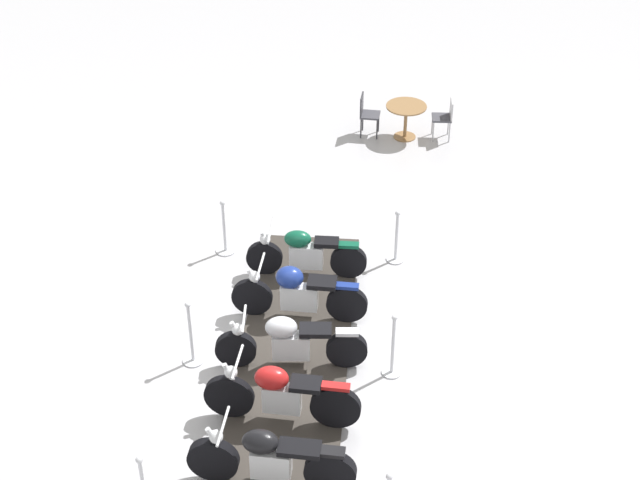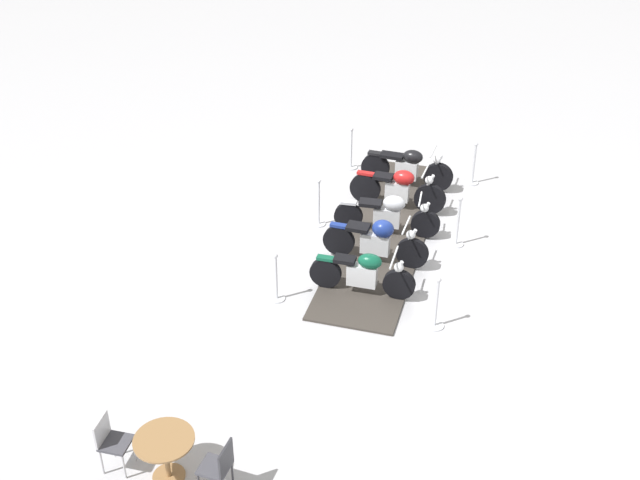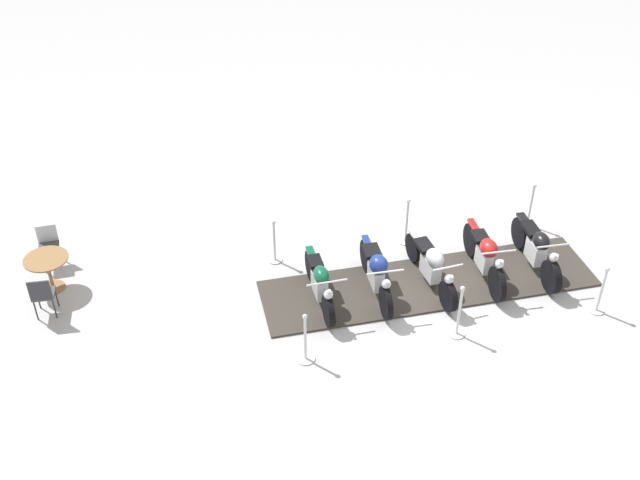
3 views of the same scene
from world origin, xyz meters
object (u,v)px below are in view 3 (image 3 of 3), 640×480
object	(u,v)px
motorcycle_chrome	(432,266)
stanchion_left_rear	(530,212)
stanchion_right_mid	(458,319)
stanchion_right_front	(305,346)
stanchion_right_rear	(600,296)
motorcycle_navy	(377,272)
cafe_table	(47,266)
stanchion_left_mid	(406,227)
motorcycle_black	(537,249)
motorcycle_maroon	(485,256)
stanchion_left_front	(275,247)
cafe_chair_near_table	(42,294)
cafe_chair_across_table	(48,243)
motorcycle_forest	(320,283)

from	to	relation	value
motorcycle_chrome	stanchion_left_rear	world-z (taller)	stanchion_left_rear
stanchion_right_mid	stanchion_right_front	bearing A→B (deg)	24.78
motorcycle_chrome	stanchion_right_rear	bearing A→B (deg)	58.44
stanchion_left_rear	stanchion_right_rear	bearing A→B (deg)	114.78
motorcycle_navy	stanchion_right_rear	world-z (taller)	stanchion_right_rear
cafe_table	stanchion_left_mid	bearing A→B (deg)	-156.10
motorcycle_black	motorcycle_maroon	bearing A→B (deg)	-86.61
stanchion_left_rear	stanchion_left_mid	size ratio (longest dim) A/B	0.96
motorcycle_maroon	stanchion_left_front	distance (m)	4.25
cafe_chair_near_table	stanchion_right_rear	bearing A→B (deg)	-98.81
cafe_chair_across_table	motorcycle_maroon	bearing A→B (deg)	71.56
stanchion_left_mid	stanchion_right_front	xyz separation A→B (m)	(1.34, 3.88, -0.07)
stanchion_left_rear	stanchion_right_front	distance (m)	6.41
stanchion_left_rear	stanchion_left_mid	distance (m)	2.84
motorcycle_chrome	motorcycle_maroon	size ratio (longest dim) A/B	0.98
motorcycle_maroon	cafe_chair_near_table	world-z (taller)	motorcycle_maroon
motorcycle_black	stanchion_right_mid	bearing A→B (deg)	-54.22
motorcycle_navy	stanchion_left_front	size ratio (longest dim) A/B	2.01
stanchion_left_front	motorcycle_chrome	bearing A→B (deg)	176.69
motorcycle_forest	stanchion_right_rear	size ratio (longest dim) A/B	1.77
motorcycle_navy	stanchion_left_rear	xyz separation A→B (m)	(-2.96, -3.04, -0.19)
motorcycle_chrome	stanchion_left_mid	world-z (taller)	stanchion_left_mid
motorcycle_forest	cafe_table	world-z (taller)	motorcycle_forest
stanchion_right_mid	stanchion_right_rear	size ratio (longest dim) A/B	1.07
motorcycle_maroon	motorcycle_black	size ratio (longest dim) A/B	1.00
stanchion_left_front	motorcycle_maroon	bearing A→B (deg)	-176.20
motorcycle_chrome	cafe_chair_near_table	world-z (taller)	motorcycle_chrome
stanchion_right_mid	cafe_table	size ratio (longest dim) A/B	1.32
stanchion_right_rear	cafe_table	world-z (taller)	stanchion_right_rear
motorcycle_black	stanchion_left_rear	world-z (taller)	stanchion_left_rear
motorcycle_chrome	stanchion_left_mid	bearing A→B (deg)	175.59
motorcycle_forest	cafe_table	bearing A→B (deg)	-108.50
stanchion_right_rear	cafe_table	bearing A→B (deg)	7.88
motorcycle_forest	stanchion_right_front	size ratio (longest dim) A/B	1.79
stanchion_right_mid	stanchion_left_front	size ratio (longest dim) A/B	1.12
motorcycle_chrome	cafe_chair_near_table	xyz separation A→B (m)	(7.01, 2.34, 0.03)
stanchion_right_mid	stanchion_left_mid	bearing A→B (deg)	-65.22
motorcycle_black	cafe_table	bearing A→B (deg)	-96.97
cafe_table	stanchion_right_front	bearing A→B (deg)	170.10
motorcycle_black	stanchion_left_mid	world-z (taller)	stanchion_left_mid
stanchion_right_rear	motorcycle_chrome	bearing A→B (deg)	-2.27
stanchion_left_mid	stanchion_left_front	bearing A→B (deg)	24.78
motorcycle_navy	cafe_chair_near_table	size ratio (longest dim) A/B	2.23
motorcycle_forest	stanchion_left_mid	xyz separation A→B (m)	(-1.40, -2.32, -0.09)
cafe_chair_across_table	stanchion_right_front	bearing A→B (deg)	46.73
stanchion_right_mid	cafe_chair_across_table	distance (m)	8.30
motorcycle_maroon	stanchion_right_rear	bearing A→B (deg)	52.93
stanchion_right_mid	stanchion_right_front	world-z (taller)	stanchion_right_mid
motorcycle_chrome	motorcycle_navy	bearing A→B (deg)	-94.34
motorcycle_black	stanchion_left_front	bearing A→B (deg)	-103.83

